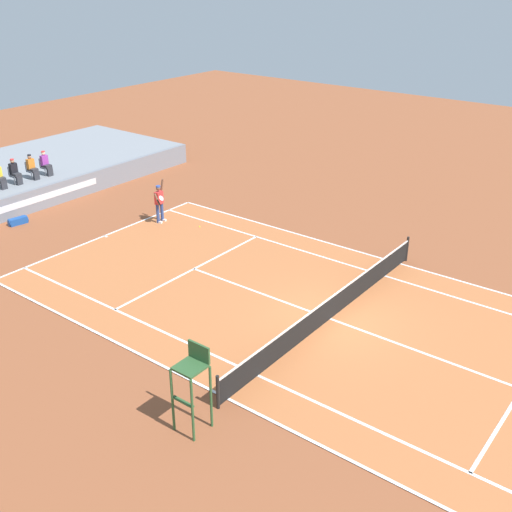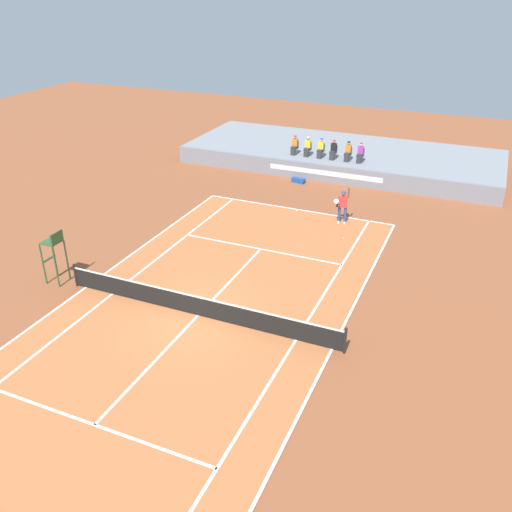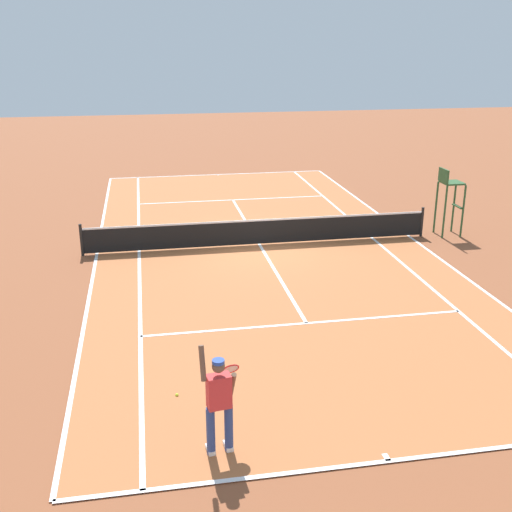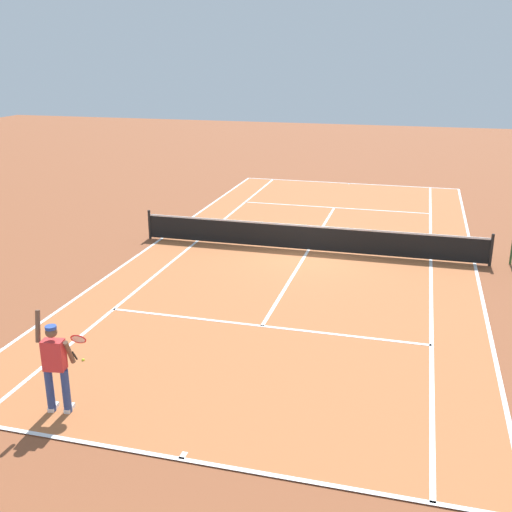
# 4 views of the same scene
# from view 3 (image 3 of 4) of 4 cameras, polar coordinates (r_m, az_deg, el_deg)

# --- Properties ---
(ground_plane) EXTENTS (80.00, 80.00, 0.00)m
(ground_plane) POSITION_cam_3_polar(r_m,az_deg,el_deg) (21.63, 0.33, 0.99)
(ground_plane) COLOR brown
(court) EXTENTS (11.08, 23.88, 0.03)m
(court) POSITION_cam_3_polar(r_m,az_deg,el_deg) (21.63, 0.33, 1.01)
(court) COLOR #B76638
(court) RESTS_ON ground
(net) EXTENTS (11.98, 0.10, 1.07)m
(net) POSITION_cam_3_polar(r_m,az_deg,el_deg) (21.47, 0.33, 2.31)
(net) COLOR black
(net) RESTS_ON ground
(tennis_player) EXTENTS (0.75, 0.71, 2.08)m
(tennis_player) POSITION_cam_3_polar(r_m,az_deg,el_deg) (10.82, -3.36, -13.18)
(tennis_player) COLOR navy
(tennis_player) RESTS_ON ground
(tennis_ball) EXTENTS (0.07, 0.07, 0.07)m
(tennis_ball) POSITION_cam_3_polar(r_m,az_deg,el_deg) (12.92, -7.23, -12.46)
(tennis_ball) COLOR #D1E533
(tennis_ball) RESTS_ON ground
(umpire_chair) EXTENTS (0.77, 0.77, 2.44)m
(umpire_chair) POSITION_cam_3_polar(r_m,az_deg,el_deg) (23.43, 17.20, 5.51)
(umpire_chair) COLOR #2D562D
(umpire_chair) RESTS_ON ground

